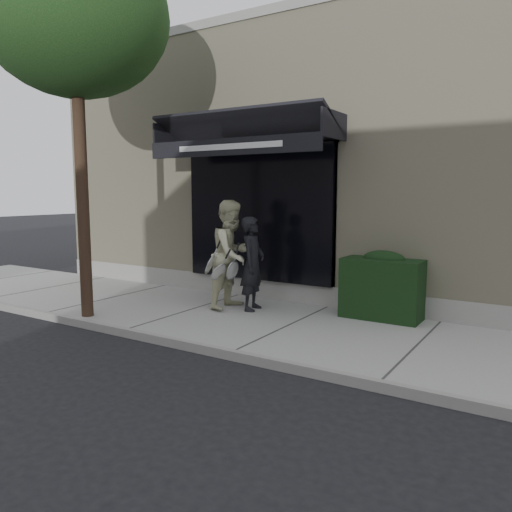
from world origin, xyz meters
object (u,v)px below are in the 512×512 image
Objects in this scene: pedestrian_back at (232,254)px; hedge at (383,286)px; pedestrian_front at (252,264)px; street_tree at (75,17)px.

hedge is at bearing 15.70° from pedestrian_back.
hedge is 0.78× the size of pedestrian_front.
pedestrian_front is 0.85× the size of pedestrian_back.
hedge is at bearing 30.67° from street_tree.
street_tree reaches higher than pedestrian_front.
hedge is at bearing 17.51° from pedestrian_front.
street_tree is (-4.30, -2.55, 4.32)m from hedge.
street_tree is 4.63m from pedestrian_back.
street_tree is at bearing -133.51° from pedestrian_back.
street_tree is at bearing -149.33° from hedge.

